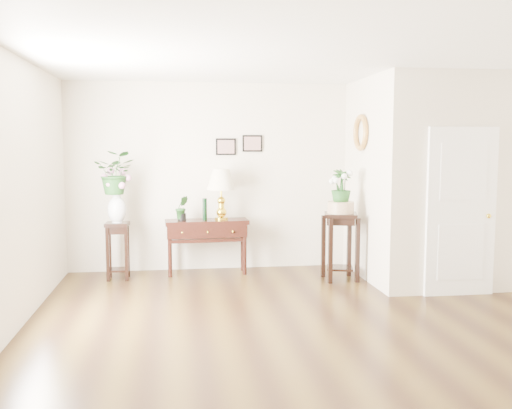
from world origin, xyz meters
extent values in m
cube|color=#453012|center=(0.00, 0.00, 0.00)|extent=(6.00, 5.50, 0.02)
cube|color=white|center=(0.00, 0.00, 2.80)|extent=(6.00, 5.50, 0.02)
cube|color=beige|center=(0.00, 2.75, 1.40)|extent=(6.00, 0.02, 2.80)
cube|color=beige|center=(0.00, -2.75, 1.40)|extent=(6.00, 0.02, 2.80)
cube|color=beige|center=(-3.00, 0.00, 1.40)|extent=(0.02, 5.50, 2.80)
cube|color=beige|center=(2.10, 1.77, 1.40)|extent=(1.80, 1.95, 2.80)
cube|color=white|center=(2.10, 0.78, 1.05)|extent=(0.90, 0.05, 2.10)
cube|color=black|center=(-0.65, 2.73, 1.85)|extent=(0.30, 0.02, 0.25)
cube|color=black|center=(-0.25, 2.73, 1.90)|extent=(0.30, 0.02, 0.25)
torus|color=#BD7C2E|center=(1.16, 1.90, 2.05)|extent=(0.07, 0.51, 0.51)
cube|color=black|center=(-0.96, 2.40, 0.40)|extent=(1.21, 0.45, 0.80)
cube|color=gold|center=(-0.75, 2.40, 1.15)|extent=(0.53, 0.53, 0.75)
cylinder|color=black|center=(-0.99, 2.40, 0.97)|extent=(0.08, 0.08, 0.31)
imported|color=#1B4819|center=(-1.32, 2.40, 0.96)|extent=(0.21, 0.19, 0.34)
cube|color=black|center=(-2.22, 2.24, 0.40)|extent=(0.33, 0.33, 0.80)
imported|color=#1B4819|center=(-2.22, 2.24, 1.51)|extent=(0.60, 0.54, 0.60)
cube|color=black|center=(0.86, 1.78, 0.47)|extent=(0.54, 0.54, 0.94)
cylinder|color=tan|center=(0.86, 1.78, 1.02)|extent=(0.40, 0.40, 0.16)
imported|color=#1B4819|center=(0.86, 1.78, 1.30)|extent=(0.36, 0.36, 0.49)
camera|label=1|loc=(-1.40, -5.81, 1.88)|focal=40.00mm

